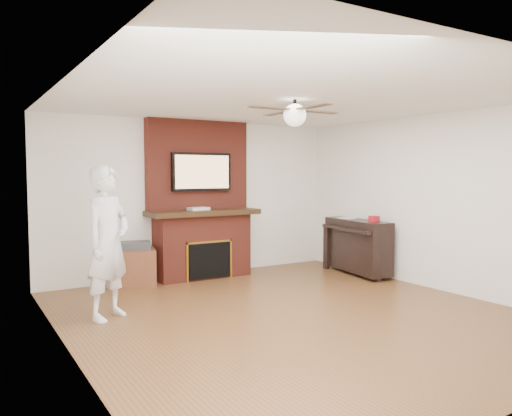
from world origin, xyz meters
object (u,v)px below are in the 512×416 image
person (108,243)px  side_table (135,265)px  fireplace (201,215)px  piano (357,245)px

person → side_table: bearing=26.5°
fireplace → person: (-1.89, -1.56, -0.12)m
piano → person: bearing=-166.7°
person → piano: bearing=-30.1°
fireplace → piano: size_ratio=1.77×
side_table → fireplace: bearing=18.1°
person → side_table: person is taller
fireplace → piano: 2.61m
side_table → piano: 3.56m
side_table → piano: size_ratio=0.49×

